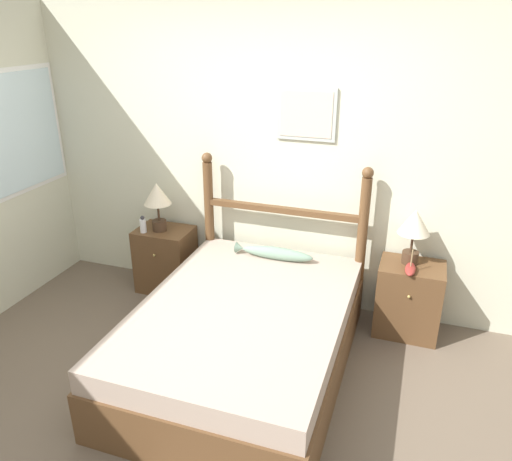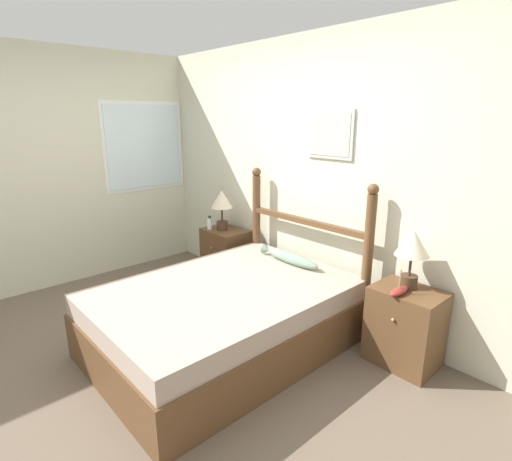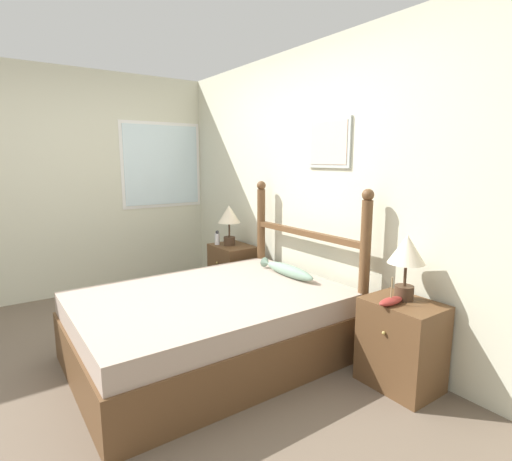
# 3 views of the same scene
# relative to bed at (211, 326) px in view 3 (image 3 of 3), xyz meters

# --- Properties ---
(ground_plane) EXTENTS (16.00, 16.00, 0.00)m
(ground_plane) POSITION_rel_bed_xyz_m (-0.17, -0.61, -0.27)
(ground_plane) COLOR brown
(wall_back) EXTENTS (6.40, 0.08, 2.55)m
(wall_back) POSITION_rel_bed_xyz_m (-0.16, 1.12, 1.01)
(wall_back) COLOR beige
(wall_back) RESTS_ON ground_plane
(wall_left) EXTENTS (0.08, 6.40, 2.55)m
(wall_left) POSITION_rel_bed_xyz_m (-2.29, -0.58, 1.01)
(wall_left) COLOR beige
(wall_left) RESTS_ON ground_plane
(bed) EXTENTS (1.43, 2.02, 0.54)m
(bed) POSITION_rel_bed_xyz_m (0.00, 0.00, 0.00)
(bed) COLOR brown
(bed) RESTS_ON ground_plane
(headboard) EXTENTS (1.44, 0.09, 1.34)m
(headboard) POSITION_rel_bed_xyz_m (0.00, 0.97, 0.45)
(headboard) COLOR brown
(headboard) RESTS_ON ground_plane
(nightstand_left) EXTENTS (0.50, 0.40, 0.61)m
(nightstand_left) POSITION_rel_bed_xyz_m (-1.10, 0.88, 0.04)
(nightstand_left) COLOR brown
(nightstand_left) RESTS_ON ground_plane
(nightstand_right) EXTENTS (0.50, 0.40, 0.61)m
(nightstand_right) POSITION_rel_bed_xyz_m (1.10, 0.88, 0.04)
(nightstand_right) COLOR brown
(nightstand_right) RESTS_ON ground_plane
(table_lamp_left) EXTENTS (0.25, 0.25, 0.45)m
(table_lamp_left) POSITION_rel_bed_xyz_m (-1.12, 0.85, 0.66)
(table_lamp_left) COLOR #422D1E
(table_lamp_left) RESTS_ON nightstand_left
(table_lamp_right) EXTENTS (0.25, 0.25, 0.45)m
(table_lamp_right) POSITION_rel_bed_xyz_m (1.07, 0.91, 0.66)
(table_lamp_right) COLOR #422D1E
(table_lamp_right) RESTS_ON nightstand_right
(bottle) EXTENTS (0.06, 0.06, 0.16)m
(bottle) POSITION_rel_bed_xyz_m (-1.24, 0.76, 0.41)
(bottle) COLOR white
(bottle) RESTS_ON nightstand_left
(model_boat) EXTENTS (0.08, 0.22, 0.19)m
(model_boat) POSITION_rel_bed_xyz_m (1.08, 0.76, 0.37)
(model_boat) COLOR maroon
(model_boat) RESTS_ON nightstand_right
(fish_pillow) EXTENTS (0.67, 0.10, 0.11)m
(fish_pillow) POSITION_rel_bed_xyz_m (-0.01, 0.77, 0.32)
(fish_pillow) COLOR gray
(fish_pillow) RESTS_ON bed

